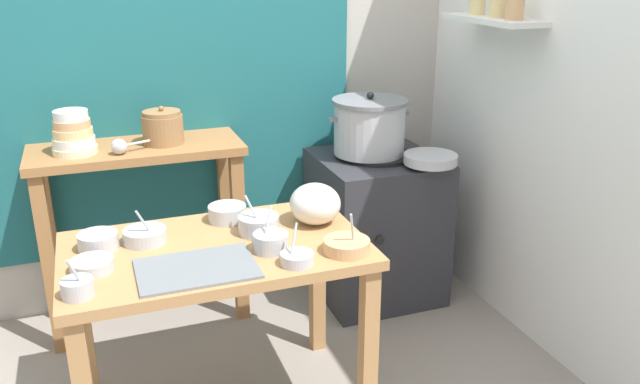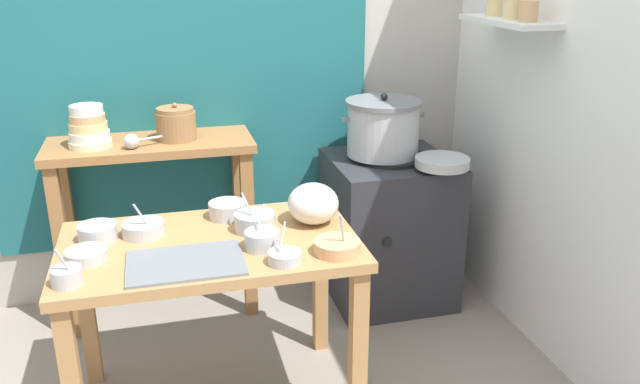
% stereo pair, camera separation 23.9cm
% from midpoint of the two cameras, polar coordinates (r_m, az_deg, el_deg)
% --- Properties ---
extents(wall_back, '(4.40, 0.12, 2.60)m').
position_cam_midpoint_polar(wall_back, '(3.33, -6.32, 12.84)').
color(wall_back, '#B2ADA3').
rests_on(wall_back, ground).
extents(wall_right, '(0.30, 3.20, 2.60)m').
position_cam_midpoint_polar(wall_right, '(3.01, 22.69, 10.61)').
color(wall_right, white).
rests_on(wall_right, ground).
extents(prep_table, '(1.10, 0.66, 0.72)m').
position_cam_midpoint_polar(prep_table, '(2.47, -6.87, -6.75)').
color(prep_table, '#B27F4C').
rests_on(prep_table, ground).
extents(back_shelf_table, '(0.96, 0.40, 0.90)m').
position_cam_midpoint_polar(back_shelf_table, '(3.18, -12.43, 0.55)').
color(back_shelf_table, '#9E6B3D').
rests_on(back_shelf_table, ground).
extents(stove_block, '(0.60, 0.61, 0.78)m').
position_cam_midpoint_polar(stove_block, '(3.40, 8.05, -3.19)').
color(stove_block, '#2D2D33').
rests_on(stove_block, ground).
extents(steamer_pot, '(0.43, 0.38, 0.31)m').
position_cam_midpoint_polar(steamer_pot, '(3.23, 7.72, 5.63)').
color(steamer_pot, '#B7BABF').
rests_on(steamer_pot, stove_block).
extents(clay_pot, '(0.19, 0.19, 0.18)m').
position_cam_midpoint_polar(clay_pot, '(3.10, -10.48, 5.92)').
color(clay_pot, olive).
rests_on(clay_pot, back_shelf_table).
extents(bowl_stack_enamel, '(0.19, 0.19, 0.19)m').
position_cam_midpoint_polar(bowl_stack_enamel, '(3.07, -17.71, 5.35)').
color(bowl_stack_enamel, beige).
rests_on(bowl_stack_enamel, back_shelf_table).
extents(ladle, '(0.24, 0.12, 0.07)m').
position_cam_midpoint_polar(ladle, '(3.00, -14.02, 4.36)').
color(ladle, '#B7BABF').
rests_on(ladle, back_shelf_table).
extents(serving_tray, '(0.40, 0.28, 0.01)m').
position_cam_midpoint_polar(serving_tray, '(2.26, -8.83, -6.26)').
color(serving_tray, slate).
rests_on(serving_tray, prep_table).
extents(plastic_bag, '(0.20, 0.21, 0.16)m').
position_cam_midpoint_polar(plastic_bag, '(2.54, 2.08, -1.07)').
color(plastic_bag, silver).
rests_on(plastic_bag, prep_table).
extents(wide_pan, '(0.26, 0.26, 0.05)m').
position_cam_midpoint_polar(wide_pan, '(3.13, 12.93, 2.55)').
color(wide_pan, '#B7BABF').
rests_on(wide_pan, stove_block).
extents(prep_bowl_0, '(0.16, 0.16, 0.15)m').
position_cam_midpoint_polar(prep_bowl_0, '(2.49, -3.04, -2.66)').
color(prep_bowl_0, '#B7BABF').
rests_on(prep_bowl_0, prep_table).
extents(prep_bowl_1, '(0.15, 0.15, 0.06)m').
position_cam_midpoint_polar(prep_bowl_1, '(2.62, -5.62, -1.57)').
color(prep_bowl_1, '#B7BABF').
rests_on(prep_bowl_1, prep_table).
extents(prep_bowl_2, '(0.15, 0.15, 0.04)m').
position_cam_midpoint_polar(prep_bowl_2, '(2.35, -17.25, -5.37)').
color(prep_bowl_2, '#B7BABF').
rests_on(prep_bowl_2, prep_table).
extents(prep_bowl_3, '(0.10, 0.10, 0.14)m').
position_cam_midpoint_polar(prep_bowl_3, '(2.20, -18.63, -7.10)').
color(prep_bowl_3, '#B7BABF').
rests_on(prep_bowl_3, prep_table).
extents(prep_bowl_4, '(0.13, 0.13, 0.16)m').
position_cam_midpoint_polar(prep_bowl_4, '(2.33, -2.22, -4.25)').
color(prep_bowl_4, '#B7BABF').
rests_on(prep_bowl_4, prep_table).
extents(prep_bowl_5, '(0.16, 0.16, 0.14)m').
position_cam_midpoint_polar(prep_bowl_5, '(2.51, -12.76, -3.19)').
color(prep_bowl_5, '#B7BABF').
rests_on(prep_bowl_5, prep_table).
extents(prep_bowl_6, '(0.14, 0.14, 0.06)m').
position_cam_midpoint_polar(prep_bowl_6, '(2.50, -16.52, -3.45)').
color(prep_bowl_6, '#B7BABF').
rests_on(prep_bowl_6, prep_table).
extents(prep_bowl_7, '(0.12, 0.12, 0.14)m').
position_cam_midpoint_polar(prep_bowl_7, '(2.23, -0.08, -5.80)').
color(prep_bowl_7, '#B7BABF').
rests_on(prep_bowl_7, prep_table).
extents(prep_bowl_8, '(0.17, 0.17, 0.16)m').
position_cam_midpoint_polar(prep_bowl_8, '(2.31, 4.50, -4.84)').
color(prep_bowl_8, tan).
rests_on(prep_bowl_8, prep_table).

